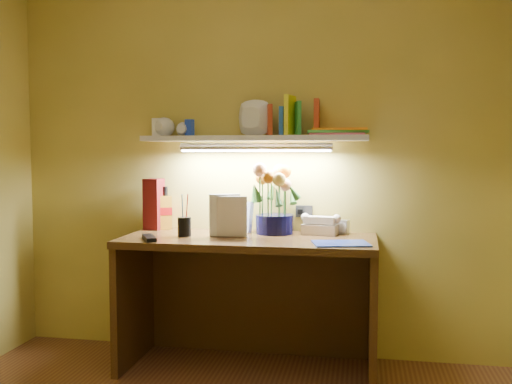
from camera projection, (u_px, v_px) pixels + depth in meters
desk at (249, 304)px, 3.18m from camera, size 1.40×0.60×0.75m
flower_bouquet at (275, 201)px, 3.29m from camera, size 0.27×0.27×0.38m
telephone at (321, 224)px, 3.27m from camera, size 0.22×0.18×0.12m
desk_clock at (342, 227)px, 3.28m from camera, size 0.09×0.07×0.08m
whisky_bottle at (166, 208)px, 3.48m from camera, size 0.09×0.09×0.26m
whisky_box at (154, 204)px, 3.46m from camera, size 0.11×0.11×0.31m
pen_cup at (184, 220)px, 3.19m from camera, size 0.08×0.08×0.18m
art_card at (238, 216)px, 3.36m from camera, size 0.18×0.11×0.18m
tv_remote at (149, 238)px, 3.06m from camera, size 0.14×0.19×0.02m
blue_folder at (341, 243)px, 2.92m from camera, size 0.32×0.26×0.01m
desk_book_a at (217, 216)px, 3.17m from camera, size 0.17×0.03×0.23m
desk_book_b at (209, 215)px, 3.17m from camera, size 0.17×0.07×0.24m
wall_shelf at (262, 132)px, 3.29m from camera, size 1.31×0.32×0.26m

